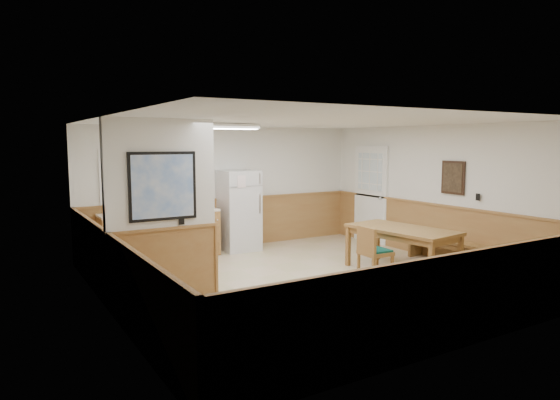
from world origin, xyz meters
TOP-DOWN VIEW (x-y plane):
  - ground at (0.00, 0.00)m, footprint 6.00×6.00m
  - ceiling at (0.00, 0.00)m, footprint 6.00×6.00m
  - back_wall at (0.00, 3.00)m, footprint 6.00×0.02m
  - right_wall at (3.00, 0.00)m, footprint 0.02×6.00m
  - left_wall at (-3.00, 0.00)m, footprint 0.02×6.00m
  - wainscot_back at (0.00, 2.98)m, footprint 6.00×0.04m
  - wainscot_right at (2.98, 0.00)m, footprint 0.04×6.00m
  - wainscot_left at (-2.98, 0.00)m, footprint 0.04×6.00m
  - partition_wall at (-2.25, 0.19)m, footprint 1.50×0.20m
  - kitchen_counter at (-1.21, 2.68)m, footprint 2.20×0.61m
  - exterior_door at (2.96, 1.90)m, footprint 0.07×1.02m
  - kitchen_window at (-2.10, 2.98)m, footprint 0.80×0.04m
  - wall_painting at (2.97, -0.30)m, footprint 0.04×0.50m
  - fluorescent_fixture at (-0.80, 1.30)m, footprint 1.20×0.30m
  - refrigerator at (0.12, 2.63)m, footprint 0.73×0.73m
  - dining_table at (1.70, -0.35)m, footprint 1.15×1.94m
  - dining_bench at (2.80, -0.37)m, footprint 0.38×1.60m
  - dining_chair at (0.94, -0.44)m, footprint 0.62×0.45m
  - fire_extinguisher at (-0.63, 2.64)m, footprint 0.12×0.12m
  - soap_bottle at (-2.26, 2.71)m, footprint 0.10×0.10m

SIDE VIEW (x-z plane):
  - ground at x=0.00m, z-range 0.00..0.00m
  - dining_bench at x=2.80m, z-range 0.12..0.57m
  - kitchen_counter at x=-1.21m, z-range -0.04..0.96m
  - dining_chair at x=0.94m, z-range 0.07..0.92m
  - wainscot_back at x=0.00m, z-range 0.00..1.00m
  - wainscot_right at x=2.98m, z-range 0.00..1.00m
  - wainscot_left at x=-2.98m, z-range 0.00..1.00m
  - dining_table at x=1.70m, z-range 0.28..1.03m
  - refrigerator at x=0.12m, z-range 0.00..1.62m
  - soap_bottle at x=-2.26m, z-range 0.90..1.14m
  - exterior_door at x=2.96m, z-range -0.02..2.13m
  - fire_extinguisher at x=-0.63m, z-range 0.87..1.32m
  - partition_wall at x=-2.25m, z-range -0.02..2.48m
  - back_wall at x=0.00m, z-range 0.00..2.50m
  - right_wall at x=3.00m, z-range 0.00..2.50m
  - left_wall at x=-3.00m, z-range 0.00..2.50m
  - kitchen_window at x=-2.10m, z-range 1.05..2.05m
  - wall_painting at x=2.97m, z-range 1.25..1.85m
  - fluorescent_fixture at x=-0.80m, z-range 2.40..2.49m
  - ceiling at x=0.00m, z-range 2.49..2.51m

